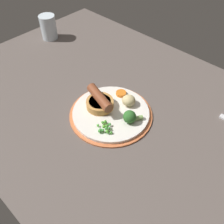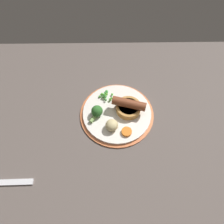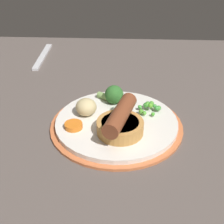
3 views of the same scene
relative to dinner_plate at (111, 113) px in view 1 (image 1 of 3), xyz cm
name	(u,v)px [view 1 (image 1 of 3)]	position (x,y,z in cm)	size (l,w,h in cm)	color
dining_table	(108,103)	(-5.40, 4.12, -2.07)	(110.00, 80.00, 3.00)	#564C47
dinner_plate	(111,113)	(0.00, 0.00, 0.00)	(24.57, 24.57, 1.40)	#CC6B3D
sausage_pudding	(100,101)	(-3.77, -0.75, 2.89)	(11.12, 8.15, 5.08)	#BC8442
pea_pile	(105,128)	(3.74, -6.17, 1.78)	(5.08, 4.47, 1.81)	#4FA02F
broccoli_floret_near	(130,117)	(6.57, 0.94, 2.59)	(4.49, 5.55, 3.73)	#2D6628
potato_chunk_0	(129,100)	(1.79, 5.81, 2.45)	(3.94, 4.03, 3.22)	#CCB77F
carrot_slice_0	(121,93)	(-2.77, 7.56, 1.28)	(3.22, 3.22, 0.90)	orange
drinking_glass	(48,27)	(-49.22, 14.69, 4.25)	(6.46, 6.46, 9.63)	silver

